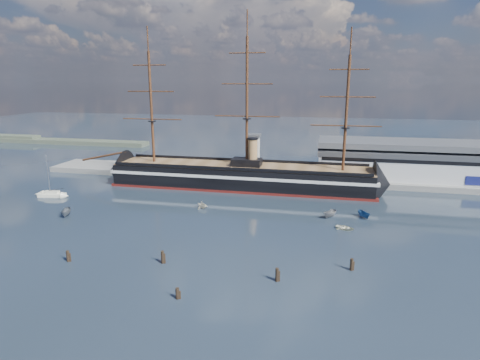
# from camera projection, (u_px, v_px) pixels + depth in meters

# --- Properties ---
(ground) EXTENTS (600.00, 600.00, 0.00)m
(ground) POSITION_uv_depth(u_px,v_px,m) (224.00, 204.00, 120.78)
(ground) COLOR #1D262D
(ground) RESTS_ON ground
(quay) EXTENTS (180.00, 18.00, 2.00)m
(quay) POSITION_uv_depth(u_px,v_px,m) (273.00, 178.00, 152.84)
(quay) COLOR slate
(quay) RESTS_ON ground
(warehouse) EXTENTS (63.00, 21.00, 11.60)m
(warehouse) POSITION_uv_depth(u_px,v_px,m) (406.00, 161.00, 144.79)
(warehouse) COLOR #B7BABC
(warehouse) RESTS_ON ground
(quay_tower) EXTENTS (5.00, 5.00, 15.00)m
(quay_tower) POSITION_uv_depth(u_px,v_px,m) (253.00, 153.00, 149.08)
(quay_tower) COLOR silver
(quay_tower) RESTS_ON ground
(shoreline) EXTENTS (120.00, 10.00, 4.00)m
(shoreline) POSITION_uv_depth(u_px,v_px,m) (38.00, 140.00, 239.23)
(shoreline) COLOR #3F4C38
(shoreline) RESTS_ON ground
(warship) EXTENTS (112.89, 16.43, 53.94)m
(warship) POSITION_uv_depth(u_px,v_px,m) (236.00, 176.00, 138.90)
(warship) COLOR black
(warship) RESTS_ON ground
(sailboat) EXTENTS (8.81, 3.78, 13.64)m
(sailboat) POSITION_uv_depth(u_px,v_px,m) (52.00, 194.00, 128.05)
(sailboat) COLOR white
(sailboat) RESTS_ON ground
(motorboat_a) EXTENTS (6.56, 4.29, 2.46)m
(motorboat_a) POSITION_uv_depth(u_px,v_px,m) (67.00, 216.00, 110.09)
(motorboat_a) COLOR slate
(motorboat_a) RESTS_ON ground
(motorboat_c) EXTENTS (6.21, 5.18, 2.40)m
(motorboat_c) POSITION_uv_depth(u_px,v_px,m) (330.00, 217.00, 108.91)
(motorboat_c) COLOR slate
(motorboat_c) RESTS_ON ground
(motorboat_d) EXTENTS (5.73, 6.84, 2.33)m
(motorboat_d) POSITION_uv_depth(u_px,v_px,m) (202.00, 208.00, 116.93)
(motorboat_d) COLOR silver
(motorboat_d) RESTS_ON ground
(motorboat_e) EXTENTS (2.02, 3.11, 1.35)m
(motorboat_e) POSITION_uv_depth(u_px,v_px,m) (345.00, 229.00, 100.12)
(motorboat_e) COLOR beige
(motorboat_e) RESTS_ON ground
(motorboat_f) EXTENTS (5.87, 4.52, 2.23)m
(motorboat_f) POSITION_uv_depth(u_px,v_px,m) (364.00, 218.00, 108.53)
(motorboat_f) COLOR #254E82
(motorboat_f) RESTS_ON ground
(piling_near_left) EXTENTS (0.64, 0.64, 3.11)m
(piling_near_left) POSITION_uv_depth(u_px,v_px,m) (68.00, 261.00, 82.49)
(piling_near_left) COLOR black
(piling_near_left) RESTS_ON ground
(piling_near_mid) EXTENTS (0.64, 0.64, 2.71)m
(piling_near_mid) POSITION_uv_depth(u_px,v_px,m) (178.00, 299.00, 68.42)
(piling_near_mid) COLOR black
(piling_near_mid) RESTS_ON ground
(piling_near_right) EXTENTS (0.64, 0.64, 3.35)m
(piling_near_right) POSITION_uv_depth(u_px,v_px,m) (277.00, 281.00, 74.37)
(piling_near_right) COLOR black
(piling_near_right) RESTS_ON ground
(piling_far_right) EXTENTS (0.64, 0.64, 3.17)m
(piling_far_right) POSITION_uv_depth(u_px,v_px,m) (351.00, 270.00, 78.67)
(piling_far_right) COLOR black
(piling_far_right) RESTS_ON ground
(piling_extra) EXTENTS (0.64, 0.64, 3.40)m
(piling_extra) POSITION_uv_depth(u_px,v_px,m) (163.00, 263.00, 81.69)
(piling_extra) COLOR black
(piling_extra) RESTS_ON ground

